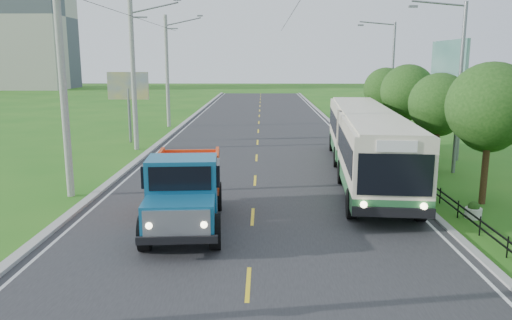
{
  "coord_description": "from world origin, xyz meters",
  "views": [
    {
      "loc": [
        0.39,
        -12.73,
        6.04
      ],
      "look_at": [
        0.11,
        7.92,
        1.9
      ],
      "focal_mm": 35.0,
      "sensor_mm": 36.0,
      "label": 1
    }
  ],
  "objects_px": {
    "tree_third": "(490,110)",
    "dump_truck": "(185,185)",
    "tree_fourth": "(439,107)",
    "planter_near": "(473,211)",
    "pole_mid": "(134,75)",
    "streetlight_far": "(390,75)",
    "billboard_left": "(128,90)",
    "pole_far": "(168,71)",
    "tree_fifth": "(408,94)",
    "pole_near": "(64,82)",
    "streetlight_mid": "(457,82)",
    "tree_back": "(385,92)",
    "planter_mid": "(413,167)",
    "billboard_right": "(448,71)",
    "planter_far": "(379,143)",
    "bus": "(366,138)"
  },
  "relations": [
    {
      "from": "pole_far",
      "to": "tree_fifth",
      "type": "distance_m",
      "value": 22.25
    },
    {
      "from": "dump_truck",
      "to": "pole_near",
      "type": "bearing_deg",
      "value": 139.99
    },
    {
      "from": "billboard_left",
      "to": "dump_truck",
      "type": "bearing_deg",
      "value": -69.8
    },
    {
      "from": "billboard_left",
      "to": "dump_truck",
      "type": "height_order",
      "value": "billboard_left"
    },
    {
      "from": "pole_near",
      "to": "pole_mid",
      "type": "distance_m",
      "value": 12.0
    },
    {
      "from": "tree_back",
      "to": "streetlight_far",
      "type": "xyz_separation_m",
      "value": [
        0.79,
        1.86,
        1.25
      ]
    },
    {
      "from": "pole_far",
      "to": "billboard_right",
      "type": "height_order",
      "value": "pole_far"
    },
    {
      "from": "planter_mid",
      "to": "billboard_left",
      "type": "bearing_deg",
      "value": 151.08
    },
    {
      "from": "tree_third",
      "to": "bus",
      "type": "relative_size",
      "value": 0.33
    },
    {
      "from": "dump_truck",
      "to": "planter_far",
      "type": "bearing_deg",
      "value": 52.91
    },
    {
      "from": "planter_near",
      "to": "planter_far",
      "type": "xyz_separation_m",
      "value": [
        0.0,
        16.0,
        0.0
      ]
    },
    {
      "from": "bus",
      "to": "dump_truck",
      "type": "height_order",
      "value": "bus"
    },
    {
      "from": "billboard_left",
      "to": "planter_near",
      "type": "bearing_deg",
      "value": -44.84
    },
    {
      "from": "pole_mid",
      "to": "streetlight_mid",
      "type": "distance_m",
      "value": 20.16
    },
    {
      "from": "billboard_left",
      "to": "tree_back",
      "type": "bearing_deg",
      "value": 6.31
    },
    {
      "from": "planter_far",
      "to": "dump_truck",
      "type": "relative_size",
      "value": 0.1
    },
    {
      "from": "planter_near",
      "to": "pole_near",
      "type": "bearing_deg",
      "value": 169.91
    },
    {
      "from": "pole_mid",
      "to": "streetlight_far",
      "type": "relative_size",
      "value": 1.1
    },
    {
      "from": "pole_near",
      "to": "dump_truck",
      "type": "relative_size",
      "value": 1.47
    },
    {
      "from": "streetlight_far",
      "to": "bus",
      "type": "relative_size",
      "value": 0.5
    },
    {
      "from": "tree_fourth",
      "to": "planter_mid",
      "type": "bearing_deg",
      "value": -173.61
    },
    {
      "from": "pole_far",
      "to": "streetlight_mid",
      "type": "xyz_separation_m",
      "value": [
        18.9,
        -19.0,
        -0.19
      ]
    },
    {
      "from": "tree_fifth",
      "to": "streetlight_mid",
      "type": "height_order",
      "value": "streetlight_mid"
    },
    {
      "from": "pole_mid",
      "to": "dump_truck",
      "type": "bearing_deg",
      "value": -70.22
    },
    {
      "from": "pole_mid",
      "to": "planter_far",
      "type": "relative_size",
      "value": 14.93
    },
    {
      "from": "tree_third",
      "to": "dump_truck",
      "type": "distance_m",
      "value": 12.97
    },
    {
      "from": "tree_third",
      "to": "planter_mid",
      "type": "bearing_deg",
      "value": 102.1
    },
    {
      "from": "planter_near",
      "to": "streetlight_mid",
      "type": "bearing_deg",
      "value": 75.68
    },
    {
      "from": "tree_fifth",
      "to": "billboard_left",
      "type": "bearing_deg",
      "value": 168.72
    },
    {
      "from": "pole_mid",
      "to": "planter_mid",
      "type": "distance_m",
      "value": 18.88
    },
    {
      "from": "tree_third",
      "to": "dump_truck",
      "type": "bearing_deg",
      "value": -164.92
    },
    {
      "from": "pole_near",
      "to": "tree_back",
      "type": "relative_size",
      "value": 1.82
    },
    {
      "from": "planter_mid",
      "to": "billboard_right",
      "type": "distance_m",
      "value": 8.68
    },
    {
      "from": "tree_back",
      "to": "bus",
      "type": "xyz_separation_m",
      "value": [
        -4.11,
        -13.15,
        -1.59
      ]
    },
    {
      "from": "tree_fifth",
      "to": "planter_mid",
      "type": "height_order",
      "value": "tree_fifth"
    },
    {
      "from": "billboard_right",
      "to": "tree_fourth",
      "type": "bearing_deg",
      "value": -112.64
    },
    {
      "from": "pole_near",
      "to": "tree_fourth",
      "type": "distance_m",
      "value": 18.89
    },
    {
      "from": "tree_back",
      "to": "streetlight_mid",
      "type": "relative_size",
      "value": 0.61
    },
    {
      "from": "planter_near",
      "to": "pole_far",
      "type": "bearing_deg",
      "value": 121.99
    },
    {
      "from": "tree_third",
      "to": "streetlight_far",
      "type": "relative_size",
      "value": 0.66
    },
    {
      "from": "tree_back",
      "to": "dump_truck",
      "type": "bearing_deg",
      "value": -119.99
    },
    {
      "from": "tree_fourth",
      "to": "planter_near",
      "type": "height_order",
      "value": "tree_fourth"
    },
    {
      "from": "pole_far",
      "to": "tree_fourth",
      "type": "relative_size",
      "value": 1.85
    },
    {
      "from": "tree_back",
      "to": "billboard_left",
      "type": "bearing_deg",
      "value": -173.69
    },
    {
      "from": "tree_fourth",
      "to": "streetlight_far",
      "type": "distance_m",
      "value": 13.94
    },
    {
      "from": "pole_near",
      "to": "planter_far",
      "type": "height_order",
      "value": "pole_near"
    },
    {
      "from": "pole_mid",
      "to": "billboard_left",
      "type": "bearing_deg",
      "value": 112.42
    },
    {
      "from": "pole_near",
      "to": "tree_third",
      "type": "height_order",
      "value": "pole_near"
    },
    {
      "from": "streetlight_mid",
      "to": "planter_far",
      "type": "distance_m",
      "value": 9.46
    },
    {
      "from": "streetlight_mid",
      "to": "billboard_right",
      "type": "bearing_deg",
      "value": 74.56
    }
  ]
}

